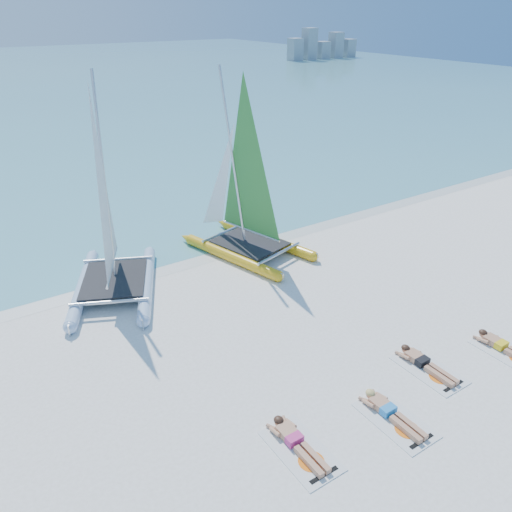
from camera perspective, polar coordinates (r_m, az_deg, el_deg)
The scene contains 13 objects.
ground at distance 14.68m, azimuth 2.51°, elevation -8.43°, with size 140.00×140.00×0.00m, color white.
wet_sand_strip at distance 18.76m, azimuth -7.32°, elevation -0.24°, with size 140.00×1.40×0.01m, color silver.
distant_skyline at distance 94.22m, azimuth 7.50°, elevation 22.62°, with size 14.00×2.00×5.00m.
catamaran_blue at distance 16.38m, azimuth -16.58°, elevation 2.76°, with size 4.39×5.70×7.02m.
catamaran_yellow at distance 18.53m, azimuth -1.94°, elevation 6.93°, with size 3.62×5.56×6.89m.
towel_a at distance 11.39m, azimuth 5.14°, elevation -21.26°, with size 1.00×1.85×0.02m, color silver.
sunbather_a at distance 11.41m, azimuth 4.54°, elevation -20.31°, with size 0.37×1.73×0.26m.
towel_b at distance 12.36m, azimuth 15.62°, elevation -17.60°, with size 1.00×1.85×0.02m, color silver.
sunbather_b at distance 12.37m, azimuth 15.00°, elevation -16.77°, with size 0.37×1.73×0.26m.
towel_c at distance 13.98m, azimuth 19.15°, elevation -12.18°, with size 1.00×1.85×0.02m, color silver.
sunbather_c at distance 14.00m, azimuth 18.60°, elevation -11.46°, with size 0.37×1.73×0.26m.
towel_d at distance 15.40m, azimuth 26.86°, elevation -9.84°, with size 1.00×1.85×0.02m, color silver.
sunbather_d at distance 15.41m, azimuth 26.35°, elevation -9.19°, with size 0.37×1.73×0.26m.
Camera 1 is at (-7.13, -9.65, 8.46)m, focal length 35.00 mm.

